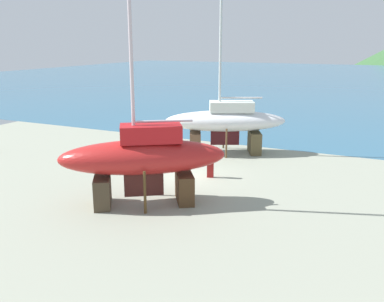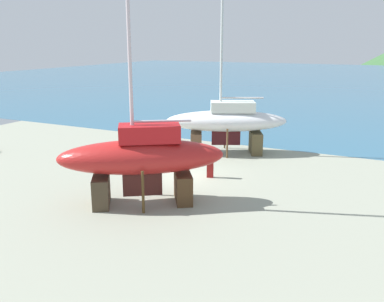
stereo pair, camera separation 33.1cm
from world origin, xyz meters
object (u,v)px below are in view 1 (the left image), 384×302
object	(u,v)px
sailboat_large_starboard	(144,158)
barrel_tipped_center	(142,146)
barrel_ochre	(135,166)
worker	(210,162)
sailboat_mid_port	(226,122)

from	to	relation	value
sailboat_large_starboard	barrel_tipped_center	xyz separation A→B (m)	(-4.89, 7.70, -1.72)
barrel_tipped_center	barrel_ochre	bearing A→B (deg)	-64.33
sailboat_large_starboard	worker	xyz separation A→B (m)	(1.21, 4.75, -1.30)
worker	barrel_tipped_center	world-z (taller)	worker
sailboat_large_starboard	barrel_ochre	size ratio (longest dim) A/B	17.27
sailboat_mid_port	barrel_tipped_center	distance (m)	5.71
sailboat_large_starboard	barrel_tipped_center	bearing A→B (deg)	-91.23
sailboat_large_starboard	barrel_ochre	world-z (taller)	sailboat_large_starboard
sailboat_large_starboard	worker	world-z (taller)	sailboat_large_starboard
sailboat_mid_port	sailboat_large_starboard	bearing A→B (deg)	64.44
worker	barrel_tipped_center	size ratio (longest dim) A/B	1.88
sailboat_large_starboard	barrel_ochre	bearing A→B (deg)	-85.62
sailboat_mid_port	barrel_ochre	distance (m)	7.05
sailboat_mid_port	barrel_tipped_center	world-z (taller)	sailboat_mid_port
barrel_tipped_center	sailboat_mid_port	bearing A→B (deg)	24.77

